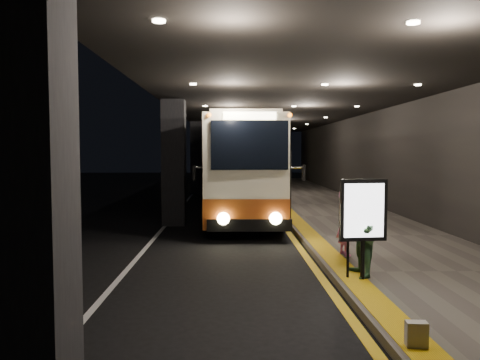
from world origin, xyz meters
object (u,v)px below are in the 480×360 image
object	(u,v)px
coach_third	(235,159)
stanchion_post	(348,248)
bag_plain	(416,335)
info_sign	(363,212)
passenger_boarding	(345,223)
coach_main	(243,172)
coach_second	(238,163)
passenger_waiting_green	(359,230)

from	to	relation	value
coach_third	stanchion_post	size ratio (longest dim) A/B	10.79
bag_plain	info_sign	bearing A→B (deg)	86.28
coach_third	passenger_boarding	distance (m)	34.22
coach_main	coach_third	distance (m)	26.23
coach_third	passenger_boarding	size ratio (longest dim) A/B	8.28
coach_second	stanchion_post	bearing A→B (deg)	-82.04
coach_second	passenger_waiting_green	bearing A→B (deg)	-81.38
coach_second	coach_third	world-z (taller)	coach_third
bag_plain	stanchion_post	size ratio (longest dim) A/B	0.28
coach_third	bag_plain	size ratio (longest dim) A/B	39.09
stanchion_post	info_sign	bearing A→B (deg)	-28.98
passenger_boarding	coach_main	bearing A→B (deg)	5.04
passenger_boarding	stanchion_post	bearing A→B (deg)	157.33
coach_main	passenger_boarding	world-z (taller)	coach_main
passenger_boarding	passenger_waiting_green	world-z (taller)	passenger_waiting_green
coach_main	passenger_boarding	xyz separation A→B (m)	(2.17, -7.91, -0.86)
coach_third	passenger_boarding	world-z (taller)	coach_third
coach_main	coach_third	bearing A→B (deg)	90.86
coach_second	bag_plain	world-z (taller)	coach_second
coach_third	bag_plain	world-z (taller)	coach_third
passenger_boarding	info_sign	bearing A→B (deg)	164.62
coach_second	passenger_waiting_green	size ratio (longest dim) A/B	6.86
coach_third	info_sign	world-z (taller)	coach_third
coach_main	coach_second	bearing A→B (deg)	91.16
coach_third	stanchion_post	distance (m)	36.20
coach_main	bag_plain	world-z (taller)	coach_main
info_sign	passenger_waiting_green	bearing A→B (deg)	88.70
coach_third	passenger_waiting_green	bearing A→B (deg)	-88.95
coach_main	passenger_waiting_green	size ratio (longest dim) A/B	6.50
bag_plain	stanchion_post	world-z (taller)	stanchion_post
info_sign	bag_plain	bearing A→B (deg)	-99.86
coach_main	stanchion_post	size ratio (longest dim) A/B	10.10
passenger_waiting_green	stanchion_post	xyz separation A→B (m)	(-0.23, -0.08, -0.33)
coach_second	bag_plain	bearing A→B (deg)	-82.59
coach_second	stanchion_post	xyz separation A→B (m)	(1.79, -20.52, -1.14)
coach_second	info_sign	xyz separation A→B (m)	(2.04, -20.65, -0.43)
bag_plain	passenger_waiting_green	bearing A→B (deg)	86.86
passenger_boarding	coach_third	bearing A→B (deg)	-6.70
coach_main	passenger_boarding	distance (m)	8.25
coach_second	stanchion_post	distance (m)	20.63
coach_second	info_sign	bearing A→B (deg)	-81.38
coach_main	coach_second	distance (m)	10.61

